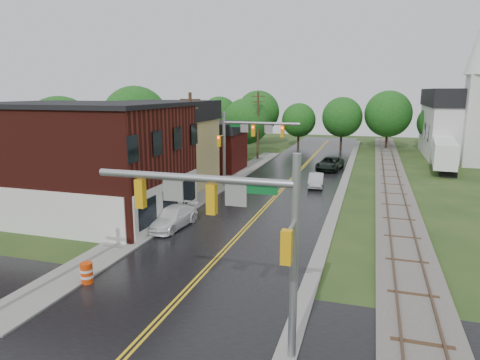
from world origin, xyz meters
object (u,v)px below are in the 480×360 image
at_px(traffic_signal_near, 233,216).
at_px(construction_barrel, 87,273).
at_px(tree_left_c, 197,127).
at_px(pickup_white, 172,218).
at_px(utility_pole_c, 258,125).
at_px(suv_dark, 330,164).
at_px(church, 468,115).
at_px(brick_building, 82,160).
at_px(tree_left_e, 247,122).
at_px(tree_left_b, 136,121).
at_px(tree_left_a, 62,135).
at_px(utility_pole_b, 191,144).
at_px(sedan_silver, 316,180).
at_px(semi_trailer, 444,152).
at_px(traffic_signal_far, 246,136).

xyz_separation_m(traffic_signal_near, construction_barrel, (-8.39, 2.96, -4.45)).
bearing_deg(tree_left_c, pickup_white, -70.76).
height_order(utility_pole_c, pickup_white, utility_pole_c).
xyz_separation_m(traffic_signal_near, suv_dark, (-0.19, 36.95, -4.22)).
bearing_deg(church, brick_building, -129.98).
xyz_separation_m(traffic_signal_near, tree_left_e, (-12.32, 43.90, -0.16)).
relative_size(tree_left_e, suv_dark, 1.51).
xyz_separation_m(tree_left_b, pickup_white, (13.05, -17.92, -5.03)).
relative_size(traffic_signal_near, tree_left_a, 0.85).
relative_size(utility_pole_b, sedan_silver, 2.28).
relative_size(utility_pole_b, tree_left_b, 0.93).
bearing_deg(brick_building, utility_pole_c, 78.91).
distance_m(tree_left_e, pickup_white, 32.44).
bearing_deg(sedan_silver, semi_trailer, 40.83).
distance_m(tree_left_c, suv_dark, 17.56).
bearing_deg(semi_trailer, sedan_silver, -134.57).
distance_m(church, utility_pole_b, 41.55).
distance_m(pickup_white, construction_barrel, 9.02).
height_order(brick_building, suv_dark, brick_building).
height_order(tree_left_e, pickup_white, tree_left_e).
bearing_deg(sedan_silver, tree_left_b, 168.76).
distance_m(tree_left_a, suv_dark, 29.06).
relative_size(brick_building, sedan_silver, 3.62).
xyz_separation_m(church, tree_left_e, (-28.85, -7.84, -1.02)).
height_order(tree_left_e, construction_barrel, tree_left_e).
bearing_deg(tree_left_a, sedan_silver, 18.44).
distance_m(traffic_signal_near, tree_left_a, 30.66).
bearing_deg(tree_left_c, sedan_silver, -31.88).
relative_size(traffic_signal_far, utility_pole_b, 0.82).
bearing_deg(suv_dark, tree_left_c, -176.00).
bearing_deg(tree_left_c, suv_dark, -3.18).
distance_m(brick_building, sedan_silver, 21.41).
distance_m(traffic_signal_far, tree_left_c, 16.56).
relative_size(tree_left_a, sedan_silver, 2.20).
distance_m(brick_building, suv_dark, 28.87).
bearing_deg(tree_left_e, church, 15.20).
bearing_deg(tree_left_e, brick_building, -96.71).
bearing_deg(construction_barrel, tree_left_c, 104.34).
bearing_deg(semi_trailer, tree_left_a, -149.83).
distance_m(traffic_signal_near, semi_trailer, 42.62).
xyz_separation_m(traffic_signal_near, sedan_silver, (-0.58, 27.48, -4.32)).
distance_m(utility_pole_b, tree_left_e, 23.99).
height_order(tree_left_c, suv_dark, tree_left_c).
distance_m(traffic_signal_far, construction_barrel, 22.53).
xyz_separation_m(traffic_signal_near, tree_left_a, (-23.32, 19.90, 0.15)).
relative_size(tree_left_c, construction_barrel, 7.39).
relative_size(tree_left_b, semi_trailer, 0.88).
bearing_deg(semi_trailer, construction_barrel, -118.89).
relative_size(utility_pole_b, utility_pole_c, 1.00).
height_order(brick_building, traffic_signal_near, brick_building).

